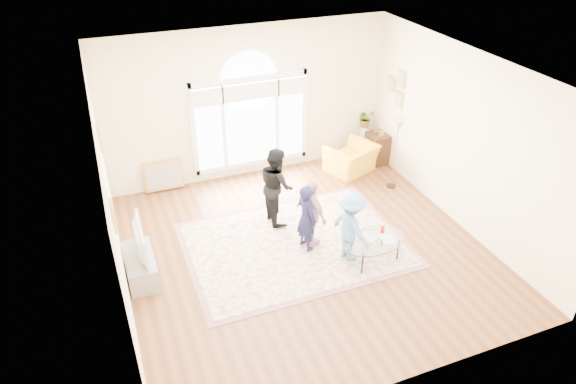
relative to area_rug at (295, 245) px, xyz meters
name	(u,v)px	position (x,y,z in m)	size (l,w,h in m)	color
ground	(305,249)	(0.12, -0.18, -0.01)	(6.00, 6.00, 0.00)	#59331C
room_shell	(252,108)	(0.13, 2.66, 1.56)	(6.00, 6.00, 6.00)	#F2E7BA
area_rug	(295,245)	(0.00, 0.00, 0.00)	(3.60, 2.60, 0.02)	beige
rug_border	(295,245)	(0.00, 0.00, 0.00)	(3.80, 2.80, 0.01)	#935A5F
tv_console	(141,266)	(-2.63, 0.12, 0.20)	(0.45, 1.00, 0.42)	#919499
television	(137,242)	(-2.62, 0.12, 0.70)	(0.17, 1.00, 0.57)	black
coffee_table	(374,241)	(1.07, -0.86, 0.39)	(1.26, 0.90, 0.54)	silver
armchair	(351,159)	(2.15, 2.02, 0.31)	(0.99, 0.87, 0.65)	yellow
side_cabinet	(377,148)	(2.90, 2.23, 0.34)	(0.40, 0.50, 0.70)	black
floor_lamp	(398,131)	(2.67, 1.15, 1.27)	(0.27, 0.27, 1.51)	black
plant_pedestal	(364,140)	(2.82, 2.70, 0.34)	(0.20, 0.20, 0.70)	white
potted_plant	(366,118)	(2.82, 2.70, 0.90)	(0.37, 0.32, 0.42)	#33722D
leaning_picture	(166,190)	(-1.81, 2.72, -0.01)	(0.80, 0.05, 0.62)	tan
child_navy	(306,218)	(0.16, -0.14, 0.63)	(0.45, 0.30, 1.23)	#151638
child_black	(277,185)	(-0.02, 0.86, 0.75)	(0.72, 0.56, 1.48)	black
child_pink	(311,214)	(0.27, -0.08, 0.64)	(0.74, 0.31, 1.26)	#D391A9
child_blue	(351,227)	(0.73, -0.67, 0.64)	(0.81, 0.47, 1.26)	#598EBF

